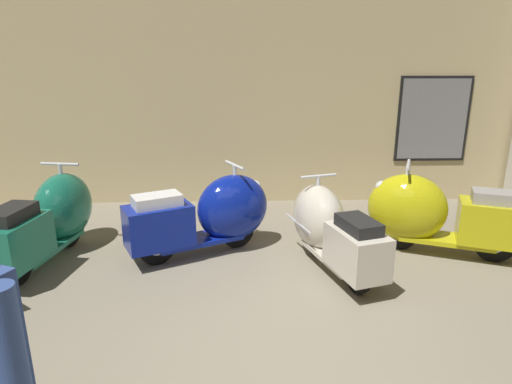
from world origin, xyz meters
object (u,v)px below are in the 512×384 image
Objects in this scene: scooter_1 at (212,214)px; scooter_0 at (51,217)px; scooter_3 at (432,214)px; scooter_2 at (328,228)px.

scooter_0 is at bearing 155.46° from scooter_1.
scooter_3 is (4.34, -0.04, 0.01)m from scooter_0.
scooter_2 is 0.92× the size of scooter_3.
scooter_1 is at bearing 56.77° from scooter_2.
scooter_2 is (3.08, -0.33, -0.04)m from scooter_0.
scooter_0 is at bearing 67.51° from scooter_2.
scooter_3 reaches higher than scooter_1.
scooter_0 is 1.80m from scooter_1.
scooter_0 reaches higher than scooter_1.
scooter_1 reaches higher than scooter_2.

